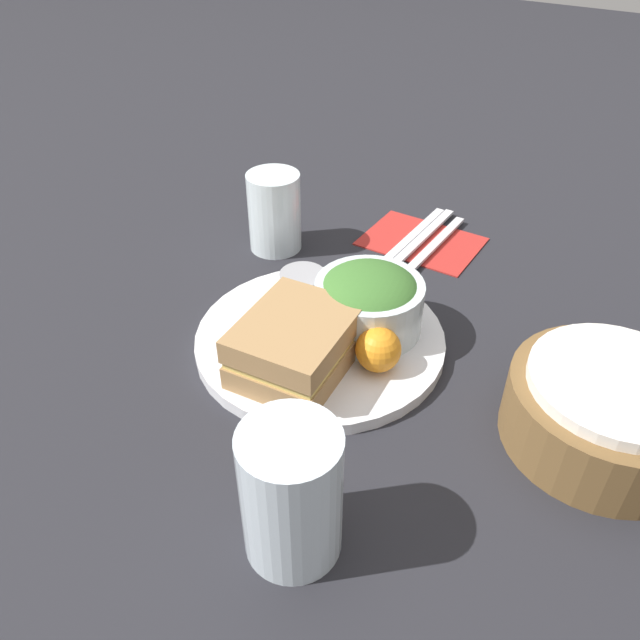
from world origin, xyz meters
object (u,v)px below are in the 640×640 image
object	(u,v)px
fork	(413,235)
knife	(425,239)
spoon	(437,243)
dressing_cup	(303,285)
salad_bowl	(369,300)
sandwich	(296,344)
water_glass	(274,212)
bread_basket	(607,410)
drink_glass	(291,494)
plate	(320,339)

from	to	relation	value
fork	knife	size ratio (longest dim) A/B	0.95
fork	spoon	bearing A→B (deg)	-90.00
knife	spoon	size ratio (longest dim) A/B	1.17
dressing_cup	salad_bowl	bearing A→B (deg)	83.11
sandwich	spoon	size ratio (longest dim) A/B	0.83
water_glass	bread_basket	bearing A→B (deg)	75.12
drink_glass	dressing_cup	bearing A→B (deg)	-147.65
sandwich	fork	size ratio (longest dim) A/B	0.75
drink_glass	bread_basket	distance (m)	0.31
water_glass	dressing_cup	bearing A→B (deg)	48.86
plate	bread_basket	xyz separation A→B (m)	(-0.02, 0.30, 0.03)
spoon	water_glass	distance (m)	0.23
fork	water_glass	world-z (taller)	water_glass
dressing_cup	fork	world-z (taller)	dressing_cup
sandwich	salad_bowl	size ratio (longest dim) A/B	1.13
sandwich	drink_glass	world-z (taller)	drink_glass
bread_basket	water_glass	bearing A→B (deg)	-104.88
dressing_cup	fork	distance (m)	0.22
plate	water_glass	bearing A→B (deg)	-131.43
drink_glass	water_glass	size ratio (longest dim) A/B	1.14
dressing_cup	fork	bearing A→B (deg)	168.47
bread_basket	dressing_cup	bearing A→B (deg)	-94.48
salad_bowl	fork	xyz separation A→B (m)	(-0.23, -0.05, -0.05)
bread_basket	drink_glass	bearing A→B (deg)	-36.25
salad_bowl	bread_basket	bearing A→B (deg)	86.42
dressing_cup	drink_glass	world-z (taller)	drink_glass
dressing_cup	spoon	distance (m)	0.23
plate	knife	bearing A→B (deg)	178.98
drink_glass	plate	bearing A→B (deg)	-152.42
salad_bowl	spoon	world-z (taller)	salad_bowl
bread_basket	spoon	bearing A→B (deg)	-131.61
drink_glass	sandwich	bearing A→B (deg)	-146.59
plate	fork	distance (m)	0.27
water_glass	plate	bearing A→B (deg)	48.57
dressing_cup	drink_glass	distance (m)	0.32
dressing_cup	water_glass	world-z (taller)	water_glass
salad_bowl	drink_glass	bearing A→B (deg)	16.54
dressing_cup	bread_basket	size ratio (longest dim) A/B	0.30
salad_bowl	dressing_cup	xyz separation A→B (m)	(-0.01, -0.10, -0.02)
fork	spoon	world-z (taller)	same
plate	water_glass	world-z (taller)	water_glass
salad_bowl	spoon	xyz separation A→B (m)	(-0.23, -0.02, -0.05)
dressing_cup	spoon	size ratio (longest dim) A/B	0.34
drink_glass	water_glass	distance (m)	0.46
dressing_cup	knife	bearing A→B (deg)	163.94
drink_glass	bread_basket	xyz separation A→B (m)	(-0.25, 0.18, -0.02)
fork	water_glass	bearing A→B (deg)	129.29
water_glass	spoon	bearing A→B (deg)	122.41
sandwich	knife	xyz separation A→B (m)	(-0.32, -0.00, -0.04)
drink_glass	spoon	bearing A→B (deg)	-169.21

